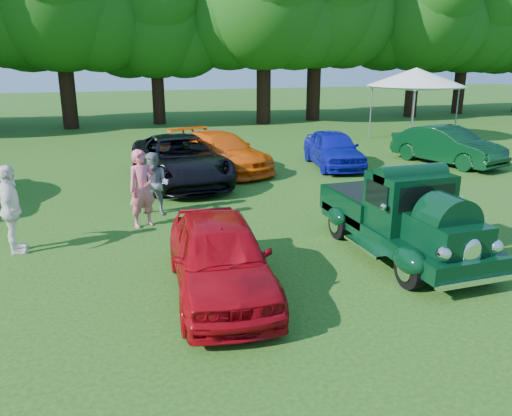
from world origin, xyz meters
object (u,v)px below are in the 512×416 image
object	(u,v)px
back_car_green	(447,146)
back_car_black	(180,159)
spectator_white	(11,210)
hero_pickup	(401,218)
spectator_grey	(155,184)
canopy_tent	(416,77)
red_convertible	(220,256)
back_car_blue	(333,149)
back_car_orange	(220,152)
spectator_pink	(142,189)

from	to	relation	value
back_car_green	back_car_black	bearing A→B (deg)	162.80
back_car_green	spectator_white	world-z (taller)	spectator_white
hero_pickup	back_car_black	bearing A→B (deg)	113.11
back_car_green	spectator_grey	size ratio (longest dim) A/B	2.65
spectator_grey	canopy_tent	size ratio (longest dim) A/B	0.30
red_convertible	canopy_tent	xyz separation A→B (m)	(13.60, 13.89, 2.43)
hero_pickup	back_car_blue	bearing A→B (deg)	72.52
red_convertible	back_car_orange	world-z (taller)	back_car_orange
spectator_white	hero_pickup	bearing A→B (deg)	-112.96
hero_pickup	back_car_blue	world-z (taller)	hero_pickup
spectator_pink	back_car_blue	bearing A→B (deg)	12.00
hero_pickup	canopy_tent	distance (m)	16.44
back_car_orange	spectator_grey	world-z (taller)	spectator_grey
back_car_orange	canopy_tent	distance (m)	12.05
back_car_orange	spectator_pink	xyz separation A→B (m)	(-3.41, -5.65, 0.26)
back_car_black	hero_pickup	bearing A→B (deg)	-69.65
back_car_blue	red_convertible	bearing A→B (deg)	-116.31
back_car_blue	spectator_pink	xyz separation A→B (m)	(-7.73, -4.99, 0.27)
back_car_orange	spectator_white	world-z (taller)	spectator_white
hero_pickup	canopy_tent	xyz separation A→B (m)	(9.46, 13.24, 2.34)
hero_pickup	red_convertible	xyz separation A→B (m)	(-4.14, -0.65, -0.08)
back_car_blue	spectator_pink	bearing A→B (deg)	-136.89
hero_pickup	back_car_orange	size ratio (longest dim) A/B	0.95
back_car_black	spectator_white	bearing A→B (deg)	-133.45
hero_pickup	back_car_blue	distance (m)	8.97
spectator_pink	canopy_tent	xyz separation A→B (m)	(14.50, 9.68, 2.16)
back_car_blue	back_car_green	xyz separation A→B (m)	(4.52, -0.93, 0.04)
spectator_grey	spectator_white	distance (m)	3.71
hero_pickup	back_car_green	size ratio (longest dim) A/B	1.04
canopy_tent	spectator_pink	bearing A→B (deg)	-146.29
spectator_grey	spectator_white	size ratio (longest dim) A/B	0.87
red_convertible	spectator_pink	size ratio (longest dim) A/B	2.13
red_convertible	back_car_black	distance (m)	8.55
hero_pickup	back_car_green	distance (m)	10.49
red_convertible	back_car_orange	xyz separation A→B (m)	(2.51, 9.86, 0.01)
back_car_black	back_car_blue	xyz separation A→B (m)	(6.05, 0.70, -0.08)
back_car_blue	spectator_white	world-z (taller)	spectator_white
canopy_tent	back_car_orange	bearing A→B (deg)	-160.05
red_convertible	spectator_white	distance (m)	4.96
back_car_black	spectator_grey	size ratio (longest dim) A/B	3.34
spectator_pink	spectator_grey	bearing A→B (deg)	43.79
back_car_orange	back_car_blue	bearing A→B (deg)	-29.50
back_car_blue	back_car_black	bearing A→B (deg)	-163.16
red_convertible	canopy_tent	size ratio (longest dim) A/B	0.74
back_car_green	spectator_grey	bearing A→B (deg)	179.20
red_convertible	back_car_orange	distance (m)	10.18
back_car_black	spectator_white	world-z (taller)	spectator_white
back_car_blue	spectator_pink	size ratio (longest dim) A/B	2.12
back_car_blue	spectator_white	bearing A→B (deg)	-140.34
red_convertible	spectator_white	world-z (taller)	spectator_white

